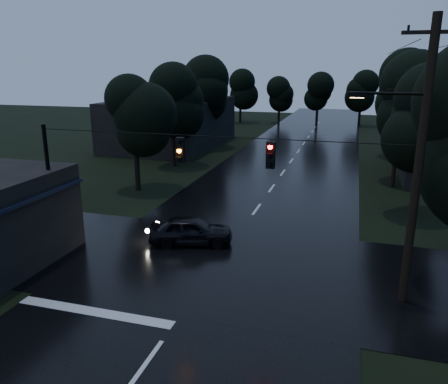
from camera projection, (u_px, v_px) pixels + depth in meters
The scene contains 14 objects.
main_road at pixel (283, 173), 35.79m from camera, with size 12.00×120.00×0.02m, color black.
cross_street at pixel (218, 264), 19.19m from camera, with size 60.00×9.00×0.02m, color black.
building_far_left at pixel (172, 122), 48.15m from camera, with size 10.00×16.00×5.00m, color black.
utility_pole_main at pixel (416, 161), 14.81m from camera, with size 3.50×0.30×10.00m.
utility_pole_far at pixel (398, 133), 30.62m from camera, with size 2.00×0.30×7.50m.
anchor_pole_left at pixel (51, 191), 19.50m from camera, with size 0.18×0.18×6.00m, color black.
span_signals at pixel (223, 151), 16.67m from camera, with size 15.00×0.37×1.12m.
tree_left_a at pixel (134, 115), 29.43m from camera, with size 3.92×3.92×8.26m.
tree_left_b at pixel (172, 101), 36.87m from camera, with size 4.20×4.20×8.85m.
tree_left_c at pixel (204, 91), 46.15m from camera, with size 4.48×4.48×9.44m.
tree_right_a at pixel (424, 118), 24.41m from camera, with size 4.20×4.20×8.85m.
tree_right_b at pixel (418, 101), 31.52m from camera, with size 4.48×4.48×9.44m.
tree_right_c at pixel (412, 90), 40.48m from camera, with size 4.76×4.76×10.03m.
car at pixel (191, 230), 21.26m from camera, with size 1.63×4.05×1.38m, color black.
Camera 1 is at (5.26, -4.78, 8.32)m, focal length 35.00 mm.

